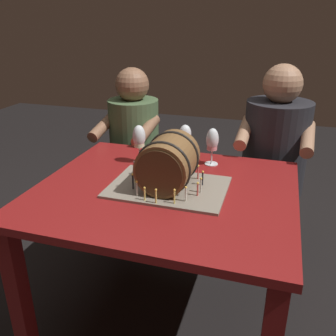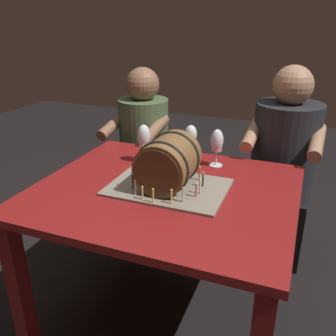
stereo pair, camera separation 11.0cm
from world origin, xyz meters
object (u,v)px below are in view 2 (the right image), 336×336
Objects in this scene: barrel_cake at (168,166)px; person_seated_right at (281,173)px; wine_glass_rose at (217,143)px; wine_glass_amber at (191,136)px; person_seated_left at (144,160)px; dining_table at (165,210)px; wine_glass_white at (144,138)px.

barrel_cake is 0.42× the size of person_seated_right.
barrel_cake is at bearing -110.70° from wine_glass_rose.
wine_glass_amber is at bearing 156.82° from wine_glass_rose.
person_seated_right is at bearing 0.04° from person_seated_left.
person_seated_right is at bearing 52.80° from wine_glass_rose.
dining_table is at bearing -58.69° from person_seated_left.
dining_table is 0.99× the size of person_seated_left.
barrel_cake is 0.44× the size of person_seated_left.
barrel_cake is 0.94m from person_seated_left.
dining_table is 0.95× the size of person_seated_right.
wine_glass_white is 0.88m from person_seated_right.
dining_table is 6.40× the size of wine_glass_amber.
wine_glass_white is 0.17× the size of person_seated_left.
person_seated_right is at bearing 35.72° from wine_glass_amber.
wine_glass_white is at bearing -143.09° from wine_glass_amber.
barrel_cake is at bearing -11.02° from dining_table.
wine_glass_white is at bearing -143.92° from person_seated_right.
wine_glass_rose is at bearing 66.91° from dining_table.
wine_glass_amber is at bearing -37.54° from person_seated_left.
wine_glass_rose is (0.13, 0.34, 0.01)m from barrel_cake.
person_seated_left is at bearing 115.48° from wine_glass_white.
wine_glass_white is 0.17× the size of person_seated_right.
wine_glass_amber is 0.15× the size of person_seated_right.
person_seated_left reaches higher than barrel_cake.
barrel_cake is at bearing -57.94° from person_seated_left.
person_seated_right reaches higher than wine_glass_amber.
wine_glass_white reaches higher than dining_table.
wine_glass_rose is 0.80m from person_seated_left.
person_seated_left reaches higher than wine_glass_amber.
barrel_cake is 2.55× the size of wine_glass_white.
dining_table is 5.69× the size of wine_glass_white.
person_seated_right is at bearing 58.73° from dining_table.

